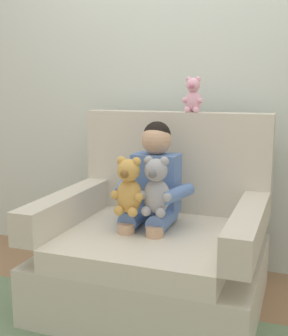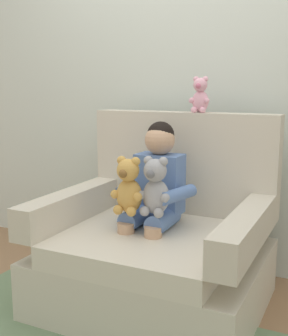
{
  "view_description": "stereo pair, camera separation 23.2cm",
  "coord_description": "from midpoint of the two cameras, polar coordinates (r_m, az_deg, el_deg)",
  "views": [
    {
      "loc": [
        0.74,
        -2.19,
        1.22
      ],
      "look_at": [
        -0.04,
        -0.05,
        0.79
      ],
      "focal_mm": 47.28,
      "sensor_mm": 36.0,
      "label": 1
    },
    {
      "loc": [
        0.96,
        -2.1,
        1.22
      ],
      "look_at": [
        -0.04,
        -0.05,
        0.79
      ],
      "focal_mm": 47.28,
      "sensor_mm": 36.0,
      "label": 2
    }
  ],
  "objects": [
    {
      "name": "back_wall",
      "position": [
        3.0,
        9.66,
        12.03
      ],
      "size": [
        6.0,
        0.1,
        2.6
      ],
      "primitive_type": "cube",
      "color": "silver",
      "rests_on": "ground"
    },
    {
      "name": "plush_grey",
      "position": [
        2.3,
        4.36,
        -2.6
      ],
      "size": [
        0.18,
        0.15,
        0.31
      ],
      "rotation": [
        0.0,
        0.0,
        -0.3
      ],
      "color": "#9E9EA3",
      "rests_on": "armchair"
    },
    {
      "name": "plush_honey",
      "position": [
        2.32,
        0.84,
        -2.51
      ],
      "size": [
        0.18,
        0.15,
        0.31
      ],
      "rotation": [
        0.0,
        0.0,
        0.05
      ],
      "color": "gold",
      "rests_on": "armchair"
    },
    {
      "name": "plush_pink_on_backrest",
      "position": [
        2.68,
        9.77,
        9.16
      ],
      "size": [
        0.13,
        0.1,
        0.21
      ],
      "rotation": [
        0.0,
        0.0,
        -0.17
      ],
      "color": "#EAA8BC",
      "rests_on": "armchair"
    },
    {
      "name": "seated_child",
      "position": [
        2.47,
        4.08,
        -2.66
      ],
      "size": [
        0.45,
        0.39,
        0.82
      ],
      "rotation": [
        0.0,
        0.0,
        0.04
      ],
      "color": "#597AB7",
      "rests_on": "armchair"
    },
    {
      "name": "ground_plane",
      "position": [
        2.61,
        3.99,
        -17.2
      ],
      "size": [
        8.0,
        8.0,
        0.0
      ],
      "primitive_type": "plane",
      "color": "#936D4C"
    },
    {
      "name": "armchair",
      "position": [
        2.53,
        4.57,
        -10.29
      ],
      "size": [
        1.16,
        0.99,
        1.06
      ],
      "color": "beige",
      "rests_on": "ground"
    }
  ]
}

